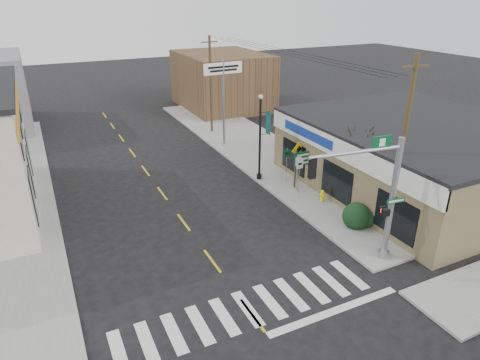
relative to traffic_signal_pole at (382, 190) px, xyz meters
name	(u,v)px	position (x,y,z in m)	size (l,w,h in m)	color
ground	(252,315)	(-6.49, -0.69, -3.67)	(140.00, 140.00, 0.00)	black
sidewalk_right	(280,163)	(2.51, 12.31, -3.61)	(6.00, 38.00, 0.13)	gray
center_line	(184,222)	(-6.49, 7.31, -3.67)	(0.12, 56.00, 0.01)	gold
crosswalk	(248,309)	(-6.49, -0.29, -3.67)	(11.00, 2.20, 0.01)	silver
thrift_store	(416,157)	(8.01, 5.31, -1.67)	(12.00, 14.00, 4.00)	olive
bldg_distant_right	(222,81)	(5.51, 29.31, -0.87)	(8.00, 10.00, 5.60)	brown
traffic_signal_pole	(382,190)	(0.00, 0.00, 0.00)	(4.69, 0.37, 5.95)	#91939A
guide_sign	(304,162)	(1.71, 8.22, -1.91)	(1.43, 0.13, 2.50)	#4C3D23
fire_hydrant	(322,195)	(1.58, 5.97, -3.17)	(0.22, 0.22, 0.68)	#E1DE00
ped_crossing_sign	(298,155)	(1.71, 8.91, -1.68)	(1.06, 0.07, 2.72)	gray
lamp_post	(261,131)	(-0.13, 10.44, -0.33)	(0.72, 0.56, 5.54)	black
dance_center_sign	(223,81)	(0.57, 17.78, 1.49)	(3.14, 0.20, 6.68)	gray
bare_tree	(361,133)	(3.25, 5.24, 0.56)	(2.61, 2.61, 5.22)	black
shrub_front	(356,216)	(1.44, 2.83, -3.00)	(1.46, 1.46, 1.10)	#23391A
shrub_back	(344,178)	(4.28, 7.37, -3.16)	(1.01, 1.01, 0.76)	black
utility_pole_near	(403,145)	(3.01, 1.99, 0.95)	(1.52, 0.23, 8.76)	#47351C
utility_pole_far	(211,84)	(1.01, 21.41, 0.57)	(1.39, 0.21, 8.01)	#3D2F18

